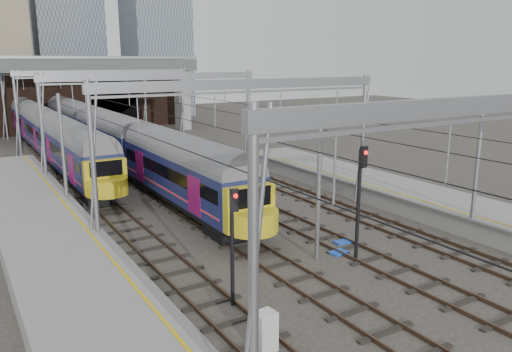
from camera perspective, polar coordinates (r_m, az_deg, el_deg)
ground at (r=21.74m, az=10.27°, el=-11.04°), size 160.00×160.00×0.00m
platform_left at (r=19.31m, az=-19.20°, el=-13.00°), size 4.32×55.00×1.12m
tracks at (r=33.71m, az=-6.87°, el=-2.10°), size 14.40×80.00×0.22m
overhead_line at (r=38.61m, az=-11.23°, el=9.54°), size 16.80×80.00×8.00m
retaining_wall at (r=68.35m, az=-19.11°, el=8.65°), size 28.00×2.75×9.00m
overbridge at (r=62.13m, az=-19.36°, el=10.97°), size 28.00×3.00×9.25m
city_skyline at (r=87.04m, az=-21.71°, el=17.70°), size 37.50×27.50×60.00m
train_main at (r=51.53m, az=-18.50°, el=5.30°), size 2.67×61.69×4.63m
train_second at (r=52.49m, az=-23.19°, el=5.00°), size 2.60×45.09×4.54m
signal_near_left at (r=17.83m, az=-2.66°, el=-6.45°), size 0.36×0.45×4.47m
signal_near_centre at (r=22.49m, az=11.81°, el=-1.51°), size 0.40×0.48×5.19m
relay_cabinet at (r=16.09m, az=1.04°, el=-17.37°), size 0.70×0.61×1.30m
equip_cover_a at (r=25.20m, az=9.79°, el=-7.46°), size 0.78×0.57×0.09m
equip_cover_b at (r=28.73m, az=-5.05°, el=-4.71°), size 0.90×0.75×0.09m
equip_cover_c at (r=23.88m, az=9.41°, el=-8.61°), size 0.90×0.69×0.10m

